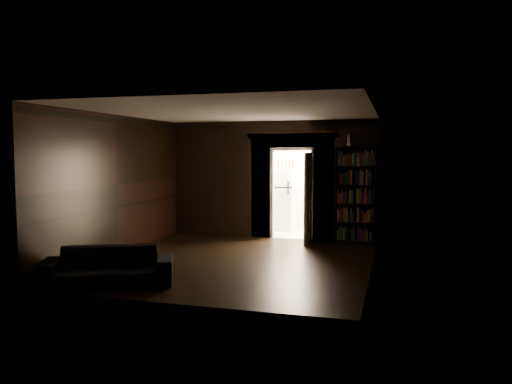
# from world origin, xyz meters

# --- Properties ---
(ground) EXTENTS (5.50, 5.50, 0.00)m
(ground) POSITION_xyz_m (0.00, 0.00, 0.00)
(ground) COLOR black
(ground) RESTS_ON ground
(room_walls) EXTENTS (5.02, 5.61, 2.84)m
(room_walls) POSITION_xyz_m (-0.01, 1.07, 1.68)
(room_walls) COLOR black
(room_walls) RESTS_ON ground
(kitchen_alcove) EXTENTS (2.20, 1.80, 2.60)m
(kitchen_alcove) POSITION_xyz_m (0.50, 3.87, 1.21)
(kitchen_alcove) COLOR beige
(kitchen_alcove) RESTS_ON ground
(sofa) EXTENTS (2.14, 1.60, 0.76)m
(sofa) POSITION_xyz_m (-1.40, -2.10, 0.38)
(sofa) COLOR black
(sofa) RESTS_ON ground
(bookshelf) EXTENTS (0.95, 0.64, 2.20)m
(bookshelf) POSITION_xyz_m (2.00, 2.55, 1.10)
(bookshelf) COLOR black
(bookshelf) RESTS_ON ground
(refrigerator) EXTENTS (0.94, 0.90, 1.65)m
(refrigerator) POSITION_xyz_m (-0.08, 4.11, 0.82)
(refrigerator) COLOR white
(refrigerator) RESTS_ON ground
(door) EXTENTS (0.05, 0.85, 2.05)m
(door) POSITION_xyz_m (0.97, 2.31, 1.02)
(door) COLOR white
(door) RESTS_ON ground
(figurine) EXTENTS (0.09, 0.09, 0.27)m
(figurine) POSITION_xyz_m (1.83, 2.60, 2.33)
(figurine) COLOR white
(figurine) RESTS_ON bookshelf
(bottles) EXTENTS (0.63, 0.12, 0.25)m
(bottles) POSITION_xyz_m (0.02, 4.01, 1.78)
(bottles) COLOR black
(bottles) RESTS_ON refrigerator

